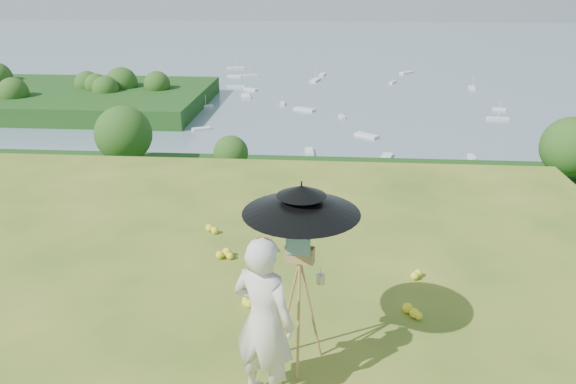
{
  "coord_description": "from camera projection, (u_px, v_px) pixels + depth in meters",
  "views": [
    {
      "loc": [
        2.22,
        -4.63,
        3.87
      ],
      "look_at": [
        1.65,
        2.7,
        0.96
      ],
      "focal_mm": 35.0,
      "sensor_mm": 36.0,
      "label": 1
    }
  ],
  "objects": [
    {
      "name": "painter_cap",
      "position": [
        262.0,
        242.0,
        4.86
      ],
      "size": [
        0.22,
        0.24,
        0.1
      ],
      "primitive_type": null,
      "rotation": [
        0.0,
        0.0,
        -0.19
      ],
      "color": "#DD7A79",
      "rests_on": "painter"
    },
    {
      "name": "harbor_town",
      "position": [
        313.0,
        203.0,
        86.26
      ],
      "size": [
        110.0,
        22.0,
        5.0
      ],
      "primitive_type": null,
      "color": "silver",
      "rests_on": "shoreline_tier"
    },
    {
      "name": "slope_trees",
      "position": [
        299.0,
        229.0,
        43.84
      ],
      "size": [
        110.0,
        50.0,
        6.0
      ],
      "primitive_type": null,
      "color": "#2A5419",
      "rests_on": "forest_slope"
    },
    {
      "name": "wildflowers",
      "position": [
        119.0,
        347.0,
        6.08
      ],
      "size": [
        10.0,
        10.5,
        0.12
      ],
      "primitive_type": null,
      "color": "yellow",
      "rests_on": "ground"
    },
    {
      "name": "bay_water",
      "position": [
        326.0,
        65.0,
        240.88
      ],
      "size": [
        700.0,
        700.0,
        0.0
      ],
      "primitive_type": "plane",
      "color": "slate",
      "rests_on": "ground"
    },
    {
      "name": "moored_boats",
      "position": [
        281.0,
        104.0,
        168.4
      ],
      "size": [
        140.0,
        140.0,
        0.7
      ],
      "primitive_type": null,
      "color": "silver",
      "rests_on": "bay_water"
    },
    {
      "name": "sun_umbrella",
      "position": [
        301.0,
        221.0,
        5.37
      ],
      "size": [
        1.46,
        1.46,
        0.81
      ],
      "primitive_type": null,
      "rotation": [
        0.0,
        0.0,
        -0.36
      ],
      "color": "black",
      "rests_on": "field_easel"
    },
    {
      "name": "ground",
      "position": [
        111.0,
        367.0,
        5.87
      ],
      "size": [
        14.0,
        14.0,
        0.0
      ],
      "primitive_type": "plane",
      "color": "#3C631C",
      "rests_on": "ground"
    },
    {
      "name": "shoreline_tier",
      "position": [
        313.0,
        241.0,
        88.65
      ],
      "size": [
        170.0,
        28.0,
        8.0
      ],
      "primitive_type": "cube",
      "color": "#676352",
      "rests_on": "bay_water"
    },
    {
      "name": "forest_slope",
      "position": [
        297.0,
        374.0,
        48.99
      ],
      "size": [
        140.0,
        56.0,
        22.0
      ],
      "primitive_type": "cube",
      "color": "#193E11",
      "rests_on": "bay_water"
    },
    {
      "name": "field_easel",
      "position": [
        299.0,
        302.0,
        5.67
      ],
      "size": [
        0.69,
        0.69,
        1.49
      ],
      "primitive_type": null,
      "rotation": [
        0.0,
        0.0,
        -0.24
      ],
      "color": "#A17943",
      "rests_on": "ground"
    },
    {
      "name": "peninsula",
      "position": [
        69.0,
        90.0,
        165.58
      ],
      "size": [
        90.0,
        60.0,
        12.0
      ],
      "primitive_type": null,
      "color": "#193E11",
      "rests_on": "bay_water"
    },
    {
      "name": "painter",
      "position": [
        264.0,
        321.0,
        5.16
      ],
      "size": [
        0.74,
        0.64,
        1.72
      ],
      "primitive_type": "imported",
      "rotation": [
        0.0,
        0.0,
        2.7
      ],
      "color": "silver",
      "rests_on": "ground"
    }
  ]
}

